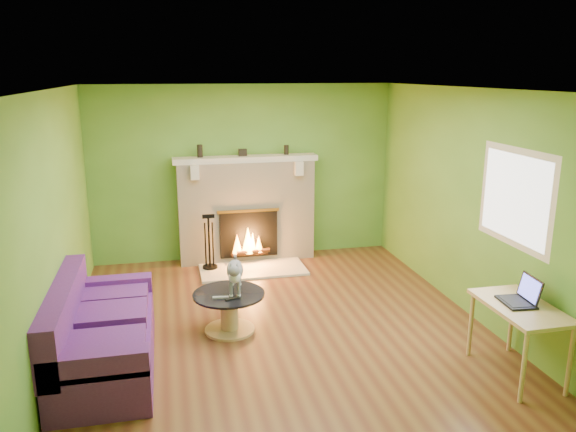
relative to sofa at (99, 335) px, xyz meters
name	(u,v)px	position (x,y,z in m)	size (l,w,h in m)	color
floor	(278,323)	(1.86, 0.57, -0.33)	(5.00, 5.00, 0.00)	#5C2D1A
ceiling	(277,89)	(1.86, 0.57, 2.27)	(5.00, 5.00, 0.00)	white
wall_back	(244,173)	(1.86, 3.07, 0.97)	(5.00, 5.00, 0.00)	#4D832B
wall_front	(354,303)	(1.86, -1.93, 0.97)	(5.00, 5.00, 0.00)	#4D832B
wall_left	(55,224)	(-0.39, 0.57, 0.97)	(5.00, 5.00, 0.00)	#4D832B
wall_right	(467,202)	(4.11, 0.57, 0.97)	(5.00, 5.00, 0.00)	#4D832B
window_frame	(515,198)	(4.10, -0.33, 1.22)	(1.20, 1.20, 0.00)	silver
window_pane	(515,198)	(4.09, -0.33, 1.22)	(1.06, 1.06, 0.00)	white
fireplace	(247,210)	(1.86, 2.88, 0.44)	(2.10, 0.46, 1.58)	beige
hearth	(253,269)	(1.86, 2.37, -0.32)	(1.50, 0.75, 0.03)	beige
mantel	(246,159)	(1.86, 2.86, 1.21)	(2.10, 0.28, 0.08)	beige
sofa	(99,335)	(0.00, 0.00, 0.00)	(0.88, 1.91, 0.86)	#4D1B6A
coffee_table	(229,309)	(1.30, 0.51, -0.08)	(0.78, 0.78, 0.44)	tan
desk	(520,314)	(3.81, -0.99, 0.28)	(0.55, 0.95, 0.70)	tan
cat	(235,274)	(1.38, 0.56, 0.31)	(0.23, 0.64, 0.40)	slate
remote_silver	(221,297)	(1.20, 0.39, 0.12)	(0.17, 0.04, 0.02)	gray
remote_black	(233,299)	(1.32, 0.33, 0.12)	(0.16, 0.04, 0.02)	black
laptop	(517,290)	(3.79, -0.94, 0.50)	(0.30, 0.34, 0.25)	black
fire_tools	(209,241)	(1.26, 2.52, 0.10)	(0.21, 0.21, 0.80)	black
mantel_vase_left	(200,151)	(1.20, 2.89, 1.34)	(0.08, 0.08, 0.18)	black
mantel_vase_right	(286,150)	(2.47, 2.89, 1.32)	(0.07, 0.07, 0.14)	black
mantel_box	(243,152)	(1.82, 2.89, 1.30)	(0.12, 0.08, 0.10)	black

